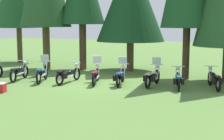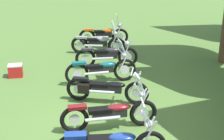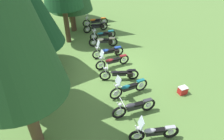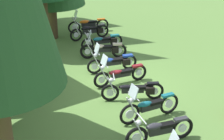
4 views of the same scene
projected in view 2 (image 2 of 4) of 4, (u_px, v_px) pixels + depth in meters
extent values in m
plane|color=#547A38|center=(105.00, 127.00, 8.15)|extent=(80.00, 80.00, 0.00)
torus|color=black|center=(120.00, 37.00, 14.66)|extent=(0.29, 0.73, 0.72)
cylinder|color=silver|center=(120.00, 37.00, 14.66)|extent=(0.12, 0.28, 0.28)
torus|color=black|center=(87.00, 37.00, 14.56)|extent=(0.29, 0.73, 0.72)
cylinder|color=silver|center=(87.00, 37.00, 14.56)|extent=(0.12, 0.28, 0.28)
cube|color=black|center=(104.00, 34.00, 14.57)|extent=(0.36, 0.75, 0.26)
ellipsoid|color=#D16014|center=(108.00, 31.00, 14.52)|extent=(0.36, 0.56, 0.20)
cube|color=black|center=(99.00, 32.00, 14.51)|extent=(0.33, 0.52, 0.10)
cube|color=#D16014|center=(89.00, 30.00, 14.44)|extent=(0.28, 0.47, 0.08)
cylinder|color=silver|center=(119.00, 30.00, 14.61)|extent=(0.13, 0.34, 0.65)
cylinder|color=silver|center=(119.00, 30.00, 14.48)|extent=(0.13, 0.34, 0.65)
cylinder|color=silver|center=(117.00, 22.00, 14.42)|extent=(0.62, 0.19, 0.04)
sphere|color=silver|center=(119.00, 25.00, 14.47)|extent=(0.21, 0.21, 0.17)
cylinder|color=silver|center=(100.00, 37.00, 14.48)|extent=(0.26, 0.72, 0.08)
cube|color=silver|center=(118.00, 18.00, 14.36)|extent=(0.46, 0.26, 0.39)
torus|color=black|center=(116.00, 46.00, 13.38)|extent=(0.19, 0.71, 0.70)
cylinder|color=silver|center=(116.00, 46.00, 13.38)|extent=(0.08, 0.27, 0.26)
torus|color=black|center=(80.00, 45.00, 13.49)|extent=(0.19, 0.71, 0.70)
cylinder|color=silver|center=(80.00, 45.00, 13.49)|extent=(0.08, 0.27, 0.26)
cube|color=black|center=(98.00, 43.00, 13.39)|extent=(0.25, 0.75, 0.25)
ellipsoid|color=#9EA0A8|center=(103.00, 39.00, 13.33)|extent=(0.27, 0.55, 0.19)
cube|color=black|center=(93.00, 40.00, 13.37)|extent=(0.25, 0.51, 0.10)
cube|color=#9EA0A8|center=(81.00, 37.00, 13.36)|extent=(0.20, 0.45, 0.08)
cylinder|color=silver|center=(115.00, 38.00, 13.34)|extent=(0.08, 0.34, 0.65)
cylinder|color=silver|center=(115.00, 39.00, 13.22)|extent=(0.08, 0.34, 0.65)
cylinder|color=silver|center=(113.00, 30.00, 13.17)|extent=(0.61, 0.10, 0.04)
sphere|color=silver|center=(115.00, 33.00, 13.20)|extent=(0.19, 0.19, 0.17)
cylinder|color=silver|center=(94.00, 46.00, 13.34)|extent=(0.16, 0.75, 0.08)
cube|color=silver|center=(113.00, 26.00, 13.10)|extent=(0.45, 0.20, 0.39)
torus|color=black|center=(128.00, 57.00, 12.03)|extent=(0.32, 0.73, 0.73)
cylinder|color=silver|center=(128.00, 57.00, 12.03)|extent=(0.13, 0.28, 0.28)
torus|color=black|center=(85.00, 59.00, 11.87)|extent=(0.32, 0.73, 0.73)
cylinder|color=silver|center=(85.00, 59.00, 11.87)|extent=(0.13, 0.28, 0.28)
cube|color=black|center=(107.00, 55.00, 11.91)|extent=(0.41, 0.79, 0.26)
ellipsoid|color=#2D2D33|center=(113.00, 50.00, 11.87)|extent=(0.39, 0.59, 0.20)
cube|color=black|center=(101.00, 52.00, 11.84)|extent=(0.36, 0.55, 0.10)
cube|color=#2D2D33|center=(87.00, 49.00, 11.75)|extent=(0.30, 0.47, 0.08)
cylinder|color=silver|center=(126.00, 49.00, 11.99)|extent=(0.14, 0.33, 0.65)
cylinder|color=silver|center=(127.00, 50.00, 11.85)|extent=(0.14, 0.33, 0.65)
cylinder|color=silver|center=(124.00, 40.00, 11.79)|extent=(0.65, 0.23, 0.04)
sphere|color=silver|center=(127.00, 43.00, 11.84)|extent=(0.21, 0.21, 0.17)
cylinder|color=silver|center=(102.00, 58.00, 11.81)|extent=(0.30, 0.75, 0.08)
torus|color=black|center=(125.00, 70.00, 10.78)|extent=(0.39, 0.72, 0.75)
cylinder|color=silver|center=(125.00, 70.00, 10.78)|extent=(0.17, 0.29, 0.30)
torus|color=black|center=(77.00, 74.00, 10.44)|extent=(0.39, 0.72, 0.75)
cylinder|color=silver|center=(77.00, 74.00, 10.44)|extent=(0.17, 0.29, 0.30)
cube|color=black|center=(101.00, 69.00, 10.57)|extent=(0.48, 0.79, 0.22)
ellipsoid|color=#14606B|center=(108.00, 64.00, 10.57)|extent=(0.44, 0.60, 0.17)
cube|color=black|center=(94.00, 66.00, 10.49)|extent=(0.41, 0.56, 0.10)
cube|color=#14606B|center=(79.00, 63.00, 10.33)|extent=(0.33, 0.47, 0.08)
cylinder|color=silver|center=(123.00, 61.00, 10.72)|extent=(0.18, 0.32, 0.65)
cylinder|color=silver|center=(124.00, 62.00, 10.60)|extent=(0.18, 0.32, 0.65)
cylinder|color=silver|center=(121.00, 52.00, 10.52)|extent=(0.66, 0.32, 0.04)
sphere|color=silver|center=(124.00, 55.00, 10.59)|extent=(0.22, 0.22, 0.17)
cylinder|color=silver|center=(97.00, 73.00, 10.46)|extent=(0.39, 0.74, 0.08)
cube|color=silver|center=(122.00, 46.00, 10.46)|extent=(0.46, 0.32, 0.39)
torus|color=black|center=(137.00, 93.00, 9.19)|extent=(0.12, 0.69, 0.68)
cylinder|color=silver|center=(137.00, 93.00, 9.19)|extent=(0.06, 0.26, 0.26)
torus|color=black|center=(78.00, 89.00, 9.43)|extent=(0.12, 0.69, 0.68)
cylinder|color=silver|center=(78.00, 89.00, 9.43)|extent=(0.06, 0.26, 0.26)
cube|color=black|center=(107.00, 88.00, 9.28)|extent=(0.21, 0.83, 0.20)
ellipsoid|color=black|center=(115.00, 85.00, 9.20)|extent=(0.25, 0.59, 0.16)
cube|color=black|center=(99.00, 85.00, 9.28)|extent=(0.23, 0.56, 0.10)
cube|color=black|center=(80.00, 79.00, 9.31)|extent=(0.18, 0.44, 0.08)
cylinder|color=silver|center=(135.00, 82.00, 9.16)|extent=(0.05, 0.34, 0.65)
cylinder|color=silver|center=(135.00, 84.00, 9.03)|extent=(0.05, 0.34, 0.65)
cylinder|color=silver|center=(132.00, 72.00, 8.98)|extent=(0.60, 0.05, 0.04)
sphere|color=silver|center=(135.00, 76.00, 9.01)|extent=(0.17, 0.17, 0.17)
cylinder|color=silver|center=(100.00, 92.00, 9.22)|extent=(0.10, 0.83, 0.08)
cube|color=black|center=(86.00, 84.00, 9.51)|extent=(0.15, 0.32, 0.26)
cube|color=black|center=(84.00, 89.00, 9.23)|extent=(0.15, 0.32, 0.26)
torus|color=black|center=(143.00, 113.00, 8.12)|extent=(0.36, 0.68, 0.69)
cylinder|color=silver|center=(143.00, 113.00, 8.12)|extent=(0.14, 0.26, 0.26)
torus|color=black|center=(74.00, 120.00, 7.81)|extent=(0.36, 0.68, 0.69)
cylinder|color=silver|center=(74.00, 120.00, 7.81)|extent=(0.14, 0.26, 0.26)
cube|color=black|center=(109.00, 113.00, 7.93)|extent=(0.50, 0.85, 0.20)
ellipsoid|color=maroon|center=(119.00, 107.00, 7.93)|extent=(0.45, 0.64, 0.16)
cube|color=black|center=(100.00, 110.00, 7.85)|extent=(0.43, 0.60, 0.10)
cube|color=maroon|center=(77.00, 107.00, 7.71)|extent=(0.34, 0.48, 0.08)
cylinder|color=silver|center=(140.00, 101.00, 8.07)|extent=(0.16, 0.33, 0.65)
cylinder|color=silver|center=(142.00, 104.00, 7.93)|extent=(0.16, 0.33, 0.65)
cylinder|color=silver|center=(138.00, 90.00, 7.86)|extent=(0.66, 0.29, 0.04)
sphere|color=silver|center=(142.00, 94.00, 7.92)|extent=(0.22, 0.22, 0.17)
cylinder|color=silver|center=(103.00, 119.00, 7.81)|extent=(0.38, 0.80, 0.08)
cube|color=silver|center=(139.00, 83.00, 7.80)|extent=(0.47, 0.30, 0.39)
ellipsoid|color=navy|center=(122.00, 137.00, 6.70)|extent=(0.43, 0.62, 0.16)
cube|color=black|center=(101.00, 140.00, 6.67)|extent=(0.40, 0.58, 0.10)
cube|color=navy|center=(75.00, 135.00, 6.59)|extent=(0.32, 0.48, 0.08)
cylinder|color=silver|center=(147.00, 131.00, 6.79)|extent=(0.13, 0.34, 0.65)
cylinder|color=silver|center=(148.00, 136.00, 6.63)|extent=(0.13, 0.34, 0.65)
cylinder|color=silver|center=(144.00, 119.00, 6.58)|extent=(0.66, 0.21, 0.04)
sphere|color=silver|center=(148.00, 124.00, 6.63)|extent=(0.21, 0.21, 0.17)
cube|color=silver|center=(146.00, 111.00, 6.52)|extent=(0.46, 0.26, 0.39)
cube|color=black|center=(82.00, 139.00, 6.85)|extent=(0.22, 0.35, 0.26)
cube|color=red|center=(16.00, 71.00, 11.17)|extent=(0.48, 0.55, 0.39)
cube|color=silver|center=(15.00, 65.00, 11.10)|extent=(0.49, 0.56, 0.04)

